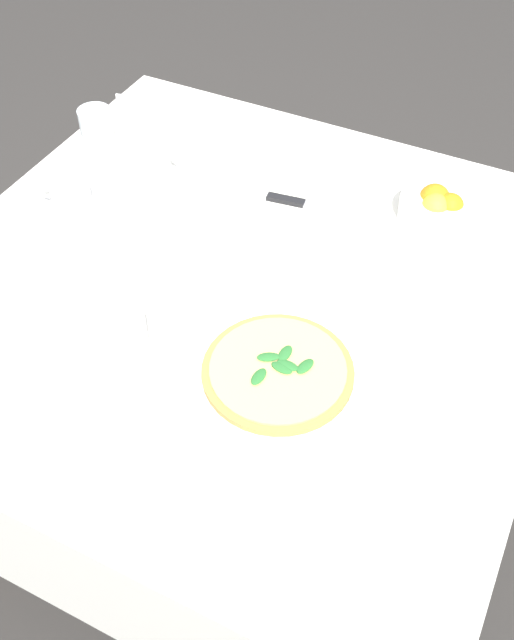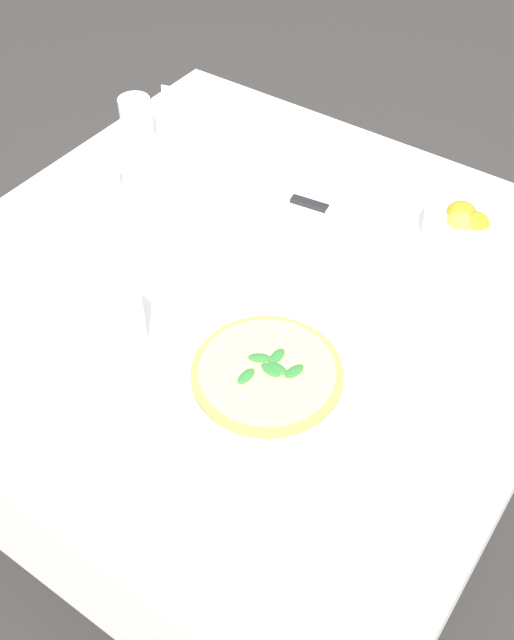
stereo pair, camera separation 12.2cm
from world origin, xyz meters
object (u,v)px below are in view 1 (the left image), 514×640
object	(u,v)px
water_glass_near_left	(127,340)
menu_card	(137,109)
citrus_bowl	(438,208)
water_glass_right_edge	(98,135)
dinner_knife	(311,206)
pizza_plate	(278,376)
pizza	(278,371)
coffee_cup_far_right	(195,169)
coffee_cup_far_left	(71,198)
napkin_folded	(309,211)

from	to	relation	value
water_glass_near_left	menu_card	bearing A→B (deg)	121.80
citrus_bowl	water_glass_right_edge	bearing A→B (deg)	-171.12
citrus_bowl	dinner_knife	bearing A→B (deg)	-155.98
pizza_plate	pizza	bearing A→B (deg)	67.31
coffee_cup_far_right	coffee_cup_far_left	xyz separation A→B (m)	(-0.17, -0.19, -0.00)
water_glass_right_edge	water_glass_near_left	size ratio (longest dim) A/B	1.03
water_glass_right_edge	citrus_bowl	world-z (taller)	water_glass_right_edge
coffee_cup_far_right	citrus_bowl	xyz separation A→B (m)	(0.48, 0.10, -0.00)
pizza	water_glass_near_left	xyz separation A→B (m)	(-0.23, -0.06, 0.02)
water_glass_right_edge	citrus_bowl	size ratio (longest dim) A/B	0.71
coffee_cup_far_right	napkin_folded	distance (m)	0.25
coffee_cup_far_left	citrus_bowl	world-z (taller)	citrus_bowl
water_glass_right_edge	dinner_knife	world-z (taller)	water_glass_right_edge
coffee_cup_far_right	menu_card	xyz separation A→B (m)	(-0.23, 0.14, 0.00)
water_glass_near_left	napkin_folded	xyz separation A→B (m)	(0.11, 0.46, -0.03)
coffee_cup_far_left	dinner_knife	bearing A→B (deg)	23.78
pizza	coffee_cup_far_right	world-z (taller)	coffee_cup_far_right
coffee_cup_far_right	water_glass_near_left	xyz separation A→B (m)	(0.14, -0.46, 0.02)
coffee_cup_far_right	citrus_bowl	size ratio (longest dim) A/B	0.88
pizza_plate	water_glass_right_edge	xyz separation A→B (m)	(-0.60, 0.39, 0.04)
water_glass_right_edge	napkin_folded	bearing A→B (deg)	1.28
pizza	citrus_bowl	distance (m)	0.51
pizza_plate	water_glass_right_edge	bearing A→B (deg)	147.13
pizza_plate	coffee_cup_far_right	size ratio (longest dim) A/B	2.57
water_glass_right_edge	menu_card	world-z (taller)	water_glass_right_edge
pizza_plate	citrus_bowl	size ratio (longest dim) A/B	2.26
pizza	citrus_bowl	size ratio (longest dim) A/B	1.58
water_glass_right_edge	citrus_bowl	bearing A→B (deg)	8.88
dinner_knife	water_glass_near_left	bearing A→B (deg)	-111.33
napkin_folded	citrus_bowl	size ratio (longest dim) A/B	1.52
pizza	water_glass_near_left	distance (m)	0.24
coffee_cup_far_right	citrus_bowl	world-z (taller)	citrus_bowl
pizza_plate	menu_card	xyz separation A→B (m)	(-0.60, 0.54, 0.02)
water_glass_near_left	water_glass_right_edge	bearing A→B (deg)	129.29
coffee_cup_far_left	water_glass_near_left	distance (m)	0.42
pizza	dinner_knife	xyz separation A→B (m)	(-0.12, 0.40, -0.00)
dinner_knife	menu_card	xyz separation A→B (m)	(-0.48, 0.14, 0.01)
water_glass_near_left	menu_card	size ratio (longest dim) A/B	1.18
pizza	water_glass_right_edge	world-z (taller)	water_glass_right_edge
pizza_plate	coffee_cup_far_left	xyz separation A→B (m)	(-0.54, 0.21, 0.02)
pizza_plate	menu_card	bearing A→B (deg)	138.33
water_glass_near_left	menu_card	distance (m)	0.71
water_glass_right_edge	water_glass_near_left	distance (m)	0.58
water_glass_right_edge	napkin_folded	size ratio (longest dim) A/B	0.47
pizza_plate	napkin_folded	distance (m)	0.42
pizza_plate	water_glass_right_edge	distance (m)	0.72
dinner_knife	citrus_bowl	xyz separation A→B (m)	(0.22, 0.10, 0.00)
coffee_cup_far_left	dinner_knife	world-z (taller)	coffee_cup_far_left
coffee_cup_far_left	menu_card	world-z (taller)	menu_card
coffee_cup_far_right	water_glass_right_edge	size ratio (longest dim) A/B	1.23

